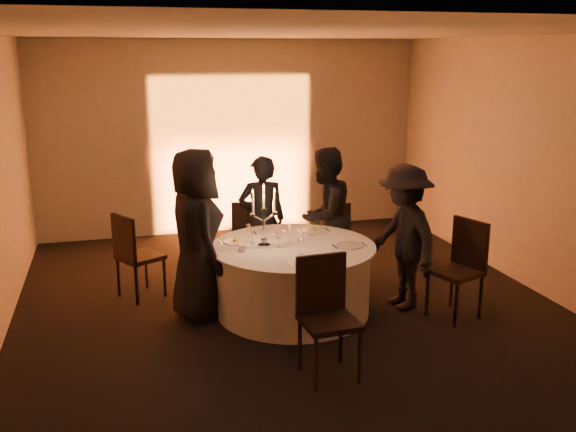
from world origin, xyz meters
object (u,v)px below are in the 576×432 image
object	(u,v)px
chair_back_left	(249,233)
chair_right	(461,262)
banquet_table	(293,279)
chair_left	(133,251)
guest_right	(404,237)
guest_back_right	(325,216)
candelabra	(264,225)
coffee_cup	(242,248)
guest_left	(196,234)
guest_back_left	(262,220)
chair_back_right	(334,233)
chair_front	(326,308)

from	to	relation	value
chair_back_left	chair_right	distance (m)	2.69
chair_back_left	banquet_table	bearing A→B (deg)	107.92
chair_left	chair_back_left	bearing A→B (deg)	-104.07
guest_right	chair_left	bearing A→B (deg)	-117.56
chair_left	guest_back_right	size ratio (longest dim) A/B	0.60
candelabra	chair_left	bearing A→B (deg)	148.64
chair_back_left	coffee_cup	world-z (taller)	chair_back_left
guest_left	coffee_cup	size ratio (longest dim) A/B	16.76
guest_left	guest_back_left	world-z (taller)	guest_left
chair_right	chair_back_right	bearing A→B (deg)	-176.33
chair_back_left	chair_back_right	bearing A→B (deg)	-172.04
guest_back_left	guest_back_right	distance (m)	0.78
chair_back_right	chair_front	xyz separation A→B (m)	(-1.03, -2.67, 0.12)
guest_left	guest_back_right	xyz separation A→B (m)	(1.67, 0.68, -0.08)
guest_left	guest_back_right	size ratio (longest dim) A/B	1.09
guest_left	guest_right	bearing A→B (deg)	-109.09
candelabra	chair_back_left	bearing A→B (deg)	85.67
guest_left	candelabra	distance (m)	0.73
guest_right	chair_right	bearing A→B (deg)	43.93
banquet_table	guest_back_right	size ratio (longest dim) A/B	1.07
chair_back_left	guest_left	distance (m)	1.41
chair_back_right	chair_right	xyz separation A→B (m)	(0.80, -1.84, 0.12)
guest_left	chair_front	bearing A→B (deg)	-159.77
guest_back_right	guest_right	bearing A→B (deg)	82.11
chair_right	guest_right	world-z (taller)	guest_right
chair_right	guest_back_right	bearing A→B (deg)	-162.69
banquet_table	chair_right	size ratio (longest dim) A/B	1.69
chair_front	candelabra	world-z (taller)	candelabra
banquet_table	guest_back_left	world-z (taller)	guest_back_left
chair_back_left	candelabra	size ratio (longest dim) A/B	1.44
chair_left	guest_left	bearing A→B (deg)	-166.92
coffee_cup	candelabra	bearing A→B (deg)	21.38
guest_left	guest_back_left	xyz separation A→B (m)	(0.92, 0.86, -0.12)
coffee_cup	candelabra	world-z (taller)	candelabra
chair_left	chair_back_right	bearing A→B (deg)	-111.12
chair_front	chair_back_left	bearing A→B (deg)	89.19
chair_back_right	guest_back_right	xyz separation A→B (m)	(-0.28, -0.42, 0.36)
chair_right	chair_front	size ratio (longest dim) A/B	0.99
chair_left	guest_back_left	bearing A→B (deg)	-113.77
chair_back_left	chair_right	bearing A→B (deg)	144.89
guest_back_right	coffee_cup	size ratio (longest dim) A/B	15.36
banquet_table	chair_left	xyz separation A→B (m)	(-1.66, 0.87, 0.19)
banquet_table	chair_front	size ratio (longest dim) A/B	1.68
guest_left	coffee_cup	xyz separation A→B (m)	(0.45, -0.24, -0.12)
coffee_cup	candelabra	distance (m)	0.35
chair_back_right	guest_left	xyz separation A→B (m)	(-1.95, -1.09, 0.43)
banquet_table	guest_back_right	xyz separation A→B (m)	(0.65, 0.86, 0.46)
chair_front	guest_back_left	size ratio (longest dim) A/B	0.67
guest_back_left	guest_back_right	world-z (taller)	guest_back_right
guest_back_right	coffee_cup	world-z (taller)	guest_back_right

